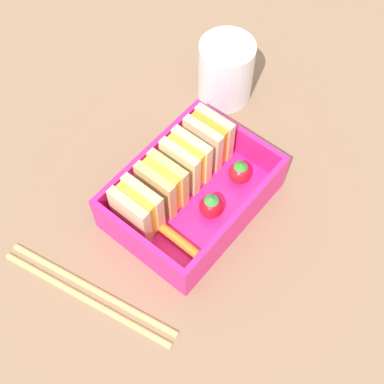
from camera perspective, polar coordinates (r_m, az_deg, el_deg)
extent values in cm
cube|color=#896950|center=(60.21, 0.00, -1.80)|extent=(120.00, 120.00, 2.00)
cube|color=#F32082|center=(58.81, 0.00, -1.05)|extent=(17.30, 12.65, 1.20)
cube|color=#F32082|center=(58.78, -4.54, 3.49)|extent=(17.30, 0.60, 4.11)
cube|color=#F32082|center=(54.84, 4.87, -3.15)|extent=(17.30, 0.60, 4.11)
cube|color=#F32082|center=(53.75, -5.70, -5.61)|extent=(0.60, 11.45, 4.11)
cube|color=#F32082|center=(60.34, 5.08, 5.53)|extent=(0.60, 11.45, 4.11)
cube|color=#D9B487|center=(54.30, -6.58, -2.59)|extent=(1.00, 4.88, 5.85)
cube|color=yellow|center=(54.59, -5.87, -1.88)|extent=(1.00, 4.49, 5.38)
cube|color=#D9B487|center=(54.91, -5.17, -1.17)|extent=(1.00, 4.88, 5.85)
cube|color=tan|center=(55.54, -3.88, 0.12)|extent=(1.00, 4.88, 5.85)
cube|color=yellow|center=(55.90, -3.20, 0.80)|extent=(1.00, 4.49, 5.38)
cube|color=tan|center=(56.27, -2.53, 1.47)|extent=(1.00, 4.88, 5.85)
cube|color=beige|center=(57.02, -1.29, 2.70)|extent=(1.00, 4.88, 5.85)
cube|color=yellow|center=(57.44, -0.65, 3.34)|extent=(1.00, 4.49, 5.38)
cube|color=beige|center=(57.87, -0.01, 3.97)|extent=(1.00, 4.88, 5.85)
cube|color=#D8B48E|center=(58.72, 1.16, 5.13)|extent=(1.00, 4.88, 5.85)
cube|color=orange|center=(59.19, 1.77, 5.74)|extent=(1.00, 4.49, 5.38)
cube|color=#D8B48E|center=(59.67, 2.37, 6.33)|extent=(1.00, 4.88, 5.85)
cylinder|color=orange|center=(55.47, -1.58, -5.04)|extent=(1.13, 5.52, 1.04)
sphere|color=red|center=(56.34, 1.97, -1.66)|extent=(2.57, 2.57, 2.57)
cone|color=green|center=(54.96, 2.02, -0.85)|extent=(1.54, 1.54, 0.60)
sphere|color=red|center=(58.81, 5.12, 2.04)|extent=(2.50, 2.50, 2.50)
cone|color=green|center=(57.52, 5.23, 2.88)|extent=(1.50, 1.50, 0.60)
cylinder|color=tan|center=(55.49, -11.29, -11.02)|extent=(4.43, 19.58, 0.70)
cylinder|color=tan|center=(55.75, -10.56, -9.98)|extent=(4.43, 19.58, 0.70)
cylinder|color=white|center=(65.90, 3.63, 12.77)|extent=(6.65, 6.65, 8.02)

